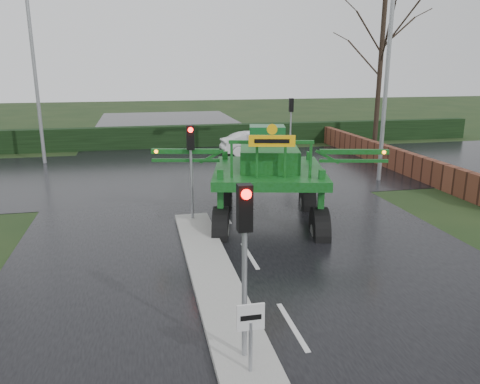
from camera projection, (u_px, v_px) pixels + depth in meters
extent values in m
plane|color=black|center=(292.00, 327.00, 10.18)|extent=(140.00, 140.00, 0.00)
cube|color=black|center=(217.00, 201.00, 19.61)|extent=(14.00, 80.00, 0.02)
cube|color=black|center=(198.00, 171.00, 25.27)|extent=(80.00, 12.00, 0.02)
cube|color=gray|center=(212.00, 272.00, 12.72)|extent=(1.20, 10.00, 0.16)
cube|color=black|center=(183.00, 136.00, 32.63)|extent=(44.00, 0.90, 1.50)
cube|color=#592D1E|center=(377.00, 153.00, 27.27)|extent=(0.40, 20.00, 1.20)
cylinder|color=gray|center=(250.00, 347.00, 8.33)|extent=(0.07, 0.07, 1.00)
cube|color=silver|center=(251.00, 317.00, 8.17)|extent=(0.50, 0.04, 0.50)
cube|color=black|center=(251.00, 318.00, 8.15)|extent=(0.38, 0.01, 0.10)
cylinder|color=gray|center=(244.00, 279.00, 8.51)|extent=(0.10, 0.10, 3.50)
cube|color=black|center=(245.00, 208.00, 8.16)|extent=(0.26, 0.22, 0.85)
sphere|color=#FF0C07|center=(246.00, 194.00, 7.97)|extent=(0.18, 0.18, 0.18)
cylinder|color=gray|center=(191.00, 175.00, 16.53)|extent=(0.10, 0.10, 3.50)
cube|color=black|center=(190.00, 138.00, 16.18)|extent=(0.26, 0.22, 0.85)
sphere|color=#FF0C07|center=(191.00, 130.00, 15.99)|extent=(0.18, 0.18, 0.18)
cylinder|color=gray|center=(291.00, 126.00, 29.92)|extent=(0.10, 0.10, 3.50)
cube|color=black|center=(291.00, 105.00, 29.57)|extent=(0.26, 0.22, 0.85)
sphere|color=#FF0C07|center=(291.00, 100.00, 29.62)|extent=(0.18, 0.18, 0.18)
cylinder|color=gray|center=(387.00, 77.00, 21.94)|extent=(0.20, 0.20, 10.00)
cylinder|color=gray|center=(35.00, 75.00, 26.00)|extent=(0.20, 0.20, 10.00)
cylinder|color=black|center=(380.00, 74.00, 31.35)|extent=(0.32, 0.32, 10.00)
cylinder|color=black|center=(178.00, 194.00, 17.26)|extent=(0.92, 1.92, 1.85)
cylinder|color=#595B56|center=(178.00, 194.00, 17.26)|extent=(0.68, 0.76, 0.65)
cube|color=#0F460C|center=(177.00, 163.00, 16.95)|extent=(0.24, 0.24, 2.13)
cylinder|color=black|center=(268.00, 194.00, 17.20)|extent=(0.92, 1.92, 1.85)
cylinder|color=#595B56|center=(268.00, 194.00, 17.20)|extent=(0.68, 0.76, 0.65)
cube|color=#0F460C|center=(269.00, 164.00, 16.90)|extent=(0.24, 0.24, 2.13)
cylinder|color=black|center=(162.00, 223.00, 14.04)|extent=(0.92, 1.92, 1.85)
cylinder|color=#595B56|center=(162.00, 223.00, 14.04)|extent=(0.68, 0.76, 0.65)
cube|color=#0F460C|center=(160.00, 186.00, 13.74)|extent=(0.24, 0.24, 2.13)
cylinder|color=black|center=(273.00, 224.00, 13.98)|extent=(0.92, 1.92, 1.85)
cylinder|color=#595B56|center=(273.00, 224.00, 13.98)|extent=(0.68, 0.76, 0.65)
cube|color=#0F460C|center=(274.00, 187.00, 13.68)|extent=(0.24, 0.24, 2.13)
cube|color=#0F460C|center=(220.00, 156.00, 15.16)|extent=(4.80, 5.22, 0.32)
cube|color=#0F460C|center=(220.00, 139.00, 15.21)|extent=(2.62, 3.17, 0.83)
cube|color=#135225|center=(223.00, 122.00, 16.91)|extent=(1.61, 1.40, 1.20)
cube|color=#0F460C|center=(216.00, 119.00, 13.38)|extent=(2.73, 0.74, 0.11)
cube|color=#0F460C|center=(125.00, 131.00, 14.63)|extent=(2.38, 0.71, 0.17)
sphere|color=orange|center=(91.00, 132.00, 14.56)|extent=(0.13, 0.13, 0.13)
cube|color=#0F460C|center=(314.00, 132.00, 14.54)|extent=(2.38, 0.71, 0.17)
sphere|color=orange|center=(347.00, 132.00, 14.43)|extent=(0.13, 0.13, 0.13)
cube|color=#FFB80D|center=(216.00, 117.00, 13.00)|extent=(1.46, 0.39, 0.37)
cube|color=black|center=(216.00, 117.00, 13.00)|extent=(1.08, 0.26, 0.13)
cylinder|color=#FFB80D|center=(215.00, 104.00, 12.90)|extent=(0.33, 0.11, 0.33)
imported|color=white|center=(254.00, 154.00, 30.08)|extent=(4.35, 1.73, 1.41)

